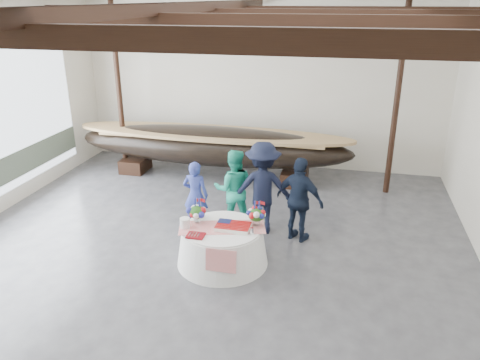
# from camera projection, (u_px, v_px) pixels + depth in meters

# --- Properties ---
(floor) EXTENTS (10.00, 12.00, 0.01)m
(floor) POSITION_uv_depth(u_px,v_px,m) (193.00, 273.00, 8.20)
(floor) COLOR #3D3D42
(floor) RESTS_ON ground
(wall_back) EXTENTS (10.00, 0.02, 4.50)m
(wall_back) POSITION_uv_depth(u_px,v_px,m) (260.00, 86.00, 12.81)
(wall_back) COLOR silver
(wall_back) RESTS_ON ground
(pavilion_structure) EXTENTS (9.80, 11.76, 4.50)m
(pavilion_structure) POSITION_uv_depth(u_px,v_px,m) (200.00, 32.00, 7.45)
(pavilion_structure) COLOR black
(pavilion_structure) RESTS_ON ground
(longboat_display) EXTENTS (7.38, 1.48, 1.38)m
(longboat_display) POSITION_uv_depth(u_px,v_px,m) (211.00, 146.00, 12.26)
(longboat_display) COLOR black
(longboat_display) RESTS_ON ground
(banquet_table) EXTENTS (1.64, 1.64, 0.71)m
(banquet_table) POSITION_uv_depth(u_px,v_px,m) (222.00, 245.00, 8.41)
(banquet_table) COLOR silver
(banquet_table) RESTS_ON ground
(tabletop_items) EXTENTS (1.61, 1.01, 0.40)m
(tabletop_items) POSITION_uv_depth(u_px,v_px,m) (223.00, 217.00, 8.33)
(tabletop_items) COLOR red
(tabletop_items) RESTS_ON banquet_table
(guest_woman_blue) EXTENTS (0.53, 0.36, 1.45)m
(guest_woman_blue) POSITION_uv_depth(u_px,v_px,m) (196.00, 195.00, 9.59)
(guest_woman_blue) COLOR navy
(guest_woman_blue) RESTS_ON ground
(guest_woman_teal) EXTENTS (0.94, 0.81, 1.68)m
(guest_woman_teal) POSITION_uv_depth(u_px,v_px,m) (234.00, 189.00, 9.60)
(guest_woman_teal) COLOR #20A686
(guest_woman_teal) RESTS_ON ground
(guest_man_left) EXTENTS (1.34, 0.91, 1.91)m
(guest_man_left) POSITION_uv_depth(u_px,v_px,m) (263.00, 188.00, 9.35)
(guest_man_left) COLOR black
(guest_man_left) RESTS_ON ground
(guest_man_right) EXTENTS (1.09, 0.78, 1.71)m
(guest_man_right) POSITION_uv_depth(u_px,v_px,m) (300.00, 200.00, 9.04)
(guest_man_right) COLOR black
(guest_man_right) RESTS_ON ground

